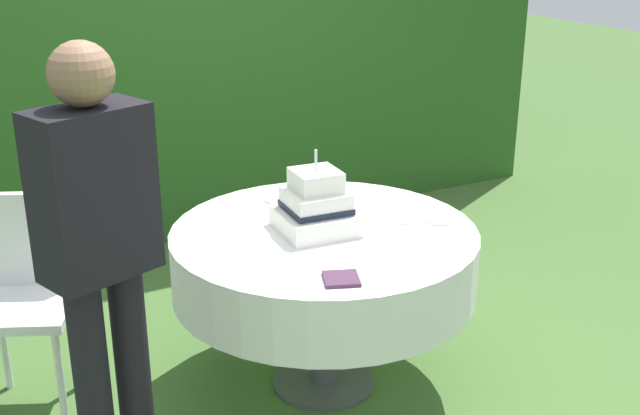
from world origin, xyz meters
TOP-DOWN VIEW (x-y plane):
  - ground_plane at (0.00, 0.00)m, footprint 20.00×20.00m
  - foliage_hedge at (0.00, 2.07)m, footprint 5.43×0.44m
  - cake_table at (0.00, 0.00)m, footprint 1.27×1.27m
  - wedding_cake at (-0.03, 0.02)m, footprint 0.33×0.32m
  - serving_plate_near at (0.34, -0.06)m, footprint 0.11×0.11m
  - serving_plate_far at (-0.02, 0.41)m, footprint 0.11×0.11m
  - serving_plate_left at (0.48, -0.14)m, footprint 0.12×0.12m
  - napkin_stack at (-0.17, -0.44)m, footprint 0.16×0.16m
  - garden_chair at (-1.11, 0.48)m, footprint 0.53×0.53m
  - standing_person at (-0.96, -0.25)m, footprint 0.41×0.31m

SIDE VIEW (x-z plane):
  - ground_plane at x=0.00m, z-range 0.00..0.00m
  - garden_chair at x=-1.11m, z-range 0.10..0.99m
  - cake_table at x=0.00m, z-range 0.23..0.96m
  - serving_plate_near at x=0.34m, z-range 0.73..0.74m
  - serving_plate_far at x=-0.02m, z-range 0.73..0.74m
  - serving_plate_left at x=0.48m, z-range 0.73..0.74m
  - napkin_stack at x=-0.17m, z-range 0.73..0.74m
  - wedding_cake at x=-0.03m, z-range 0.66..1.00m
  - standing_person at x=-0.96m, z-range 0.13..1.73m
  - foliage_hedge at x=0.00m, z-range 0.00..2.83m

